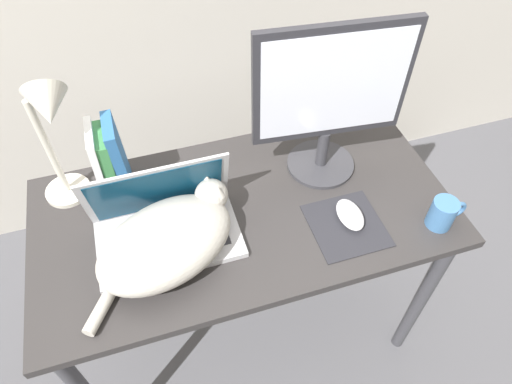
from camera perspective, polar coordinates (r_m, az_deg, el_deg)
desk at (r=1.40m, az=-1.48°, el=-4.55°), size 1.21×0.62×0.75m
laptop at (r=1.26m, az=-11.22°, el=-3.99°), size 0.39×0.23×0.24m
cat at (r=1.19m, az=-10.92°, el=-5.95°), size 0.45×0.37×0.15m
external_monitor at (r=1.29m, az=9.29°, el=11.51°), size 0.44×0.21×0.48m
mousepad at (r=1.31m, az=11.22°, el=-4.10°), size 0.20×0.21×0.00m
computer_mouse at (r=1.31m, az=11.67°, el=-2.79°), size 0.07×0.11×0.04m
book_row at (r=1.36m, az=-17.82°, el=3.77°), size 0.09×0.14×0.24m
desk_lamp at (r=1.28m, az=-24.20°, el=7.43°), size 0.17×0.17×0.41m
mug at (r=1.36m, az=22.37°, el=-2.47°), size 0.11×0.07×0.09m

